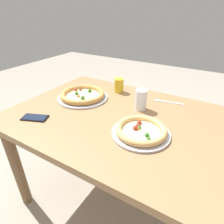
% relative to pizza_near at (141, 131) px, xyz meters
% --- Properties ---
extents(ground_plane, '(8.00, 8.00, 0.00)m').
position_rel_pizza_near_xyz_m(ground_plane, '(-0.21, 0.11, -0.77)').
color(ground_plane, '#9E9384').
extents(dining_table, '(1.30, 0.95, 0.75)m').
position_rel_pizza_near_xyz_m(dining_table, '(-0.21, 0.11, -0.12)').
color(dining_table, '#936D47').
rests_on(dining_table, ground).
extents(pizza_near, '(0.30, 0.30, 0.05)m').
position_rel_pizza_near_xyz_m(pizza_near, '(0.00, 0.00, 0.00)').
color(pizza_near, '#B7B7BC').
rests_on(pizza_near, dining_table).
extents(pizza_far, '(0.36, 0.36, 0.05)m').
position_rel_pizza_near_xyz_m(pizza_far, '(-0.54, 0.20, 0.00)').
color(pizza_far, '#B7B7BC').
rests_on(pizza_far, dining_table).
extents(drink_cup_colored, '(0.07, 0.07, 0.11)m').
position_rel_pizza_near_xyz_m(drink_cup_colored, '(-0.37, 0.43, 0.03)').
color(drink_cup_colored, gold).
rests_on(drink_cup_colored, dining_table).
extents(water_cup_clear, '(0.08, 0.08, 0.13)m').
position_rel_pizza_near_xyz_m(water_cup_clear, '(-0.11, 0.26, 0.05)').
color(water_cup_clear, silver).
rests_on(water_cup_clear, dining_table).
extents(fork, '(0.20, 0.05, 0.00)m').
position_rel_pizza_near_xyz_m(fork, '(0.01, 0.44, -0.02)').
color(fork, silver).
rests_on(fork, dining_table).
extents(cell_phone, '(0.17, 0.12, 0.01)m').
position_rel_pizza_near_xyz_m(cell_phone, '(-0.60, -0.17, -0.02)').
color(cell_phone, black).
rests_on(cell_phone, dining_table).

